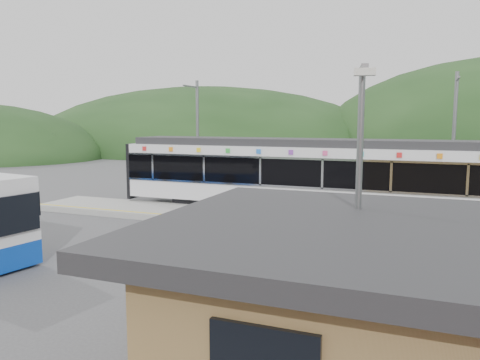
% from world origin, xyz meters
% --- Properties ---
extents(ground, '(120.00, 120.00, 0.00)m').
position_xyz_m(ground, '(0.00, 0.00, 0.00)').
color(ground, '#4C4C4F').
rests_on(ground, ground).
extents(hills, '(146.00, 149.00, 26.00)m').
position_xyz_m(hills, '(6.19, 5.29, 0.00)').
color(hills, '#1E3D19').
rests_on(hills, ground).
extents(platform, '(26.00, 3.20, 0.30)m').
position_xyz_m(platform, '(0.00, 3.30, 0.15)').
color(platform, '#9E9E99').
rests_on(platform, ground).
extents(yellow_line, '(26.00, 0.10, 0.01)m').
position_xyz_m(yellow_line, '(0.00, 2.00, 0.30)').
color(yellow_line, yellow).
rests_on(yellow_line, platform).
extents(train, '(20.44, 3.01, 3.74)m').
position_xyz_m(train, '(0.92, 6.00, 2.06)').
color(train, black).
rests_on(train, ground).
extents(catenary_mast_west, '(0.18, 1.80, 7.00)m').
position_xyz_m(catenary_mast_west, '(-7.00, 8.56, 3.65)').
color(catenary_mast_west, slate).
rests_on(catenary_mast_west, ground).
extents(catenary_mast_east, '(0.18, 1.80, 7.00)m').
position_xyz_m(catenary_mast_east, '(7.00, 8.56, 3.65)').
color(catenary_mast_east, slate).
rests_on(catenary_mast_east, ground).
extents(station_shelter, '(9.20, 6.20, 3.00)m').
position_xyz_m(station_shelter, '(6.00, -9.01, 1.55)').
color(station_shelter, olive).
rests_on(station_shelter, ground).
extents(lamp_post, '(0.38, 1.02, 5.61)m').
position_xyz_m(lamp_post, '(4.58, -7.85, 3.36)').
color(lamp_post, slate).
rests_on(lamp_post, ground).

